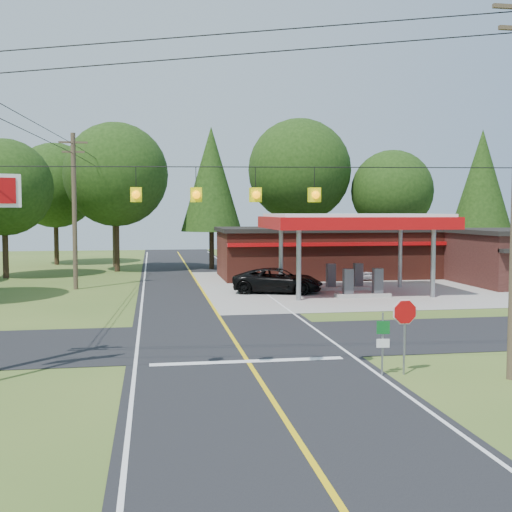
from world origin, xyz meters
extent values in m
plane|color=#3C5A1F|center=(0.00, 0.00, 0.00)|extent=(120.00, 120.00, 0.00)
cube|color=black|center=(0.00, 0.00, 0.01)|extent=(8.00, 120.00, 0.02)
cube|color=black|center=(0.00, 0.00, 0.01)|extent=(70.00, 7.00, 0.02)
cube|color=yellow|center=(0.00, 0.00, 0.03)|extent=(0.15, 110.00, 0.00)
cylinder|color=gray|center=(5.00, 10.50, 2.10)|extent=(0.28, 0.28, 4.20)
cylinder|color=gray|center=(5.00, 15.50, 2.10)|extent=(0.28, 0.28, 4.20)
cylinder|color=gray|center=(13.00, 10.50, 2.10)|extent=(0.28, 0.28, 4.20)
cylinder|color=gray|center=(13.00, 15.50, 2.10)|extent=(0.28, 0.28, 4.20)
cube|color=#AD090B|center=(9.00, 13.00, 4.35)|extent=(10.60, 7.40, 0.70)
cube|color=white|center=(9.00, 13.00, 4.75)|extent=(10.00, 7.00, 0.25)
cube|color=#9E9B93|center=(9.00, 11.20, 0.13)|extent=(3.20, 0.90, 0.22)
cube|color=#3F3F44|center=(8.10, 11.20, 0.95)|extent=(0.55, 0.45, 1.50)
cube|color=#3F3F44|center=(9.90, 11.20, 0.95)|extent=(0.55, 0.45, 1.50)
cube|color=#9E9B93|center=(9.00, 14.80, 0.13)|extent=(3.20, 0.90, 0.22)
cube|color=#3F3F44|center=(8.10, 14.80, 0.95)|extent=(0.55, 0.45, 1.50)
cube|color=#3F3F44|center=(9.90, 14.80, 0.95)|extent=(0.55, 0.45, 1.50)
cube|color=#5C241A|center=(10.00, 23.00, 1.75)|extent=(16.00, 7.00, 3.50)
cube|color=black|center=(10.00, 23.00, 3.65)|extent=(16.40, 7.40, 0.30)
cube|color=#AD090B|center=(10.00, 19.40, 2.70)|extent=(16.00, 0.50, 0.25)
cylinder|color=#473828|center=(-8.00, 18.00, 5.00)|extent=(0.30, 0.30, 10.00)
cube|color=#473828|center=(-8.00, 18.00, 9.40)|extent=(1.80, 0.12, 0.12)
cube|color=#473828|center=(-8.00, 18.00, 8.80)|extent=(1.40, 0.12, 0.12)
cylinder|color=#473828|center=(-6.50, 35.00, 4.75)|extent=(0.30, 0.30, 9.50)
cube|color=#F7F00D|center=(-3.55, -5.70, 5.50)|extent=(0.32, 0.32, 0.42)
cube|color=#F7F00D|center=(-1.85, -5.90, 5.50)|extent=(0.32, 0.32, 0.42)
cube|color=#F7F00D|center=(-0.15, -6.10, 5.50)|extent=(0.32, 0.32, 0.42)
cube|color=#F7F00D|center=(1.55, -6.30, 5.50)|extent=(0.32, 0.32, 0.42)
cylinder|color=#332316|center=(-14.00, 26.00, 1.98)|extent=(0.44, 0.44, 3.96)
sphere|color=black|center=(-14.00, 26.00, 6.82)|extent=(7.26, 7.26, 7.26)
cylinder|color=#332316|center=(-6.00, 30.00, 2.34)|extent=(0.44, 0.44, 4.68)
sphere|color=black|center=(-6.00, 30.00, 8.06)|extent=(8.58, 8.58, 8.58)
cylinder|color=#332316|center=(2.00, 31.00, 2.16)|extent=(0.44, 0.44, 4.32)
cone|color=black|center=(2.00, 31.00, 7.80)|extent=(5.28, 5.28, 9.00)
cylinder|color=#332316|center=(10.00, 32.00, 2.52)|extent=(0.44, 0.44, 5.04)
sphere|color=black|center=(10.00, 32.00, 8.68)|extent=(9.24, 9.24, 9.24)
cylinder|color=#332316|center=(18.00, 30.00, 1.98)|extent=(0.44, 0.44, 3.96)
sphere|color=black|center=(18.00, 30.00, 6.82)|extent=(7.26, 7.26, 7.26)
cylinder|color=#332316|center=(26.00, 29.00, 2.16)|extent=(0.44, 0.44, 4.32)
cone|color=black|center=(26.00, 29.00, 7.80)|extent=(5.28, 5.28, 9.00)
cylinder|color=#332316|center=(-12.00, 38.00, 2.16)|extent=(0.44, 0.44, 4.32)
sphere|color=black|center=(-12.00, 38.00, 7.44)|extent=(7.92, 7.92, 7.92)
imported|color=black|center=(4.50, 13.99, 0.76)|extent=(6.84, 6.84, 1.53)
imported|color=white|center=(12.00, 21.00, 0.59)|extent=(3.58, 3.58, 1.19)
cylinder|color=gray|center=(4.50, -6.00, 1.13)|extent=(0.07, 0.07, 2.25)
cylinder|color=gray|center=(3.80, -6.00, 0.97)|extent=(0.06, 0.06, 1.95)
cube|color=#0C591E|center=(3.80, -6.04, 1.50)|extent=(0.40, 0.08, 0.40)
cube|color=white|center=(3.80, -6.04, 1.01)|extent=(0.40, 0.08, 0.27)
camera|label=1|loc=(-3.12, -24.45, 5.03)|focal=45.00mm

